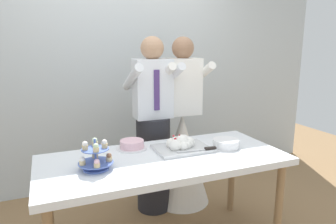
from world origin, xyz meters
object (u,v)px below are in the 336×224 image
cupcake_stand (96,157)px  person_bride (182,147)px  dessert_table (164,166)px  main_cake_tray (181,145)px  plate_stack (226,143)px  person_groom (153,135)px  round_cake (132,145)px

cupcake_stand → person_bride: person_bride is taller
dessert_table → main_cake_tray: main_cake_tray is taller
plate_stack → person_groom: person_groom is taller
dessert_table → plate_stack: 0.55m
cupcake_stand → plate_stack: (1.04, 0.06, -0.05)m
main_cake_tray → person_bride: size_ratio=0.26×
plate_stack → main_cake_tray: bearing=167.4°
dessert_table → cupcake_stand: 0.53m
plate_stack → person_bride: size_ratio=0.13×
cupcake_stand → person_groom: (0.64, 0.69, -0.11)m
plate_stack → person_groom: bearing=122.2°
person_bride → dessert_table: bearing=-124.1°
main_cake_tray → person_bride: bearing=64.7°
cupcake_stand → round_cake: 0.46m
round_cake → person_groom: 0.49m
round_cake → person_groom: person_groom is taller
cupcake_stand → round_cake: (0.33, 0.31, -0.05)m
plate_stack → person_groom: (-0.40, 0.63, -0.06)m
dessert_table → round_cake: round_cake is taller
cupcake_stand → person_groom: person_groom is taller
dessert_table → plate_stack: plate_stack is taller
main_cake_tray → cupcake_stand: bearing=-168.7°
person_groom → round_cake: bearing=-129.6°
main_cake_tray → plate_stack: size_ratio=2.04×
person_groom → cupcake_stand: bearing=-133.1°
cupcake_stand → person_groom: bearing=46.9°
plate_stack → person_bride: bearing=97.1°
dessert_table → main_cake_tray: 0.23m
plate_stack → person_groom: 0.75m
dessert_table → plate_stack: (0.54, 0.01, 0.11)m
dessert_table → main_cake_tray: (0.18, 0.09, 0.11)m
dessert_table → person_groom: bearing=77.7°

